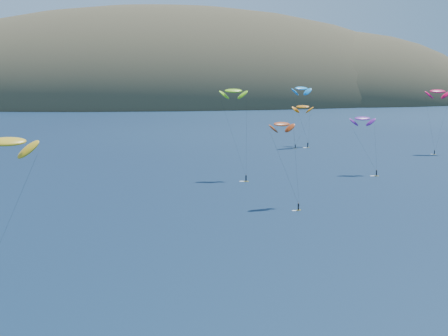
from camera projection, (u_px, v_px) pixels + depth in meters
island at (187, 112)px, 621.16m from camera, size 730.00×300.00×210.00m
kitesurfer_2 at (7, 142)px, 96.46m from camera, size 9.60×9.51×22.46m
kitesurfer_3 at (233, 91)px, 178.70m from camera, size 7.98×10.84×27.19m
kitesurfer_4 at (301, 88)px, 251.84m from camera, size 10.30×9.25×26.19m
kitesurfer_6 at (363, 119)px, 186.93m from camera, size 7.80×9.04×18.60m
kitesurfer_8 at (438, 91)px, 232.59m from camera, size 9.60×8.54×25.59m
kitesurfer_9 at (282, 124)px, 142.98m from camera, size 6.93×10.25×20.42m
kitesurfer_11 at (303, 107)px, 255.62m from camera, size 10.55×12.89×18.34m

